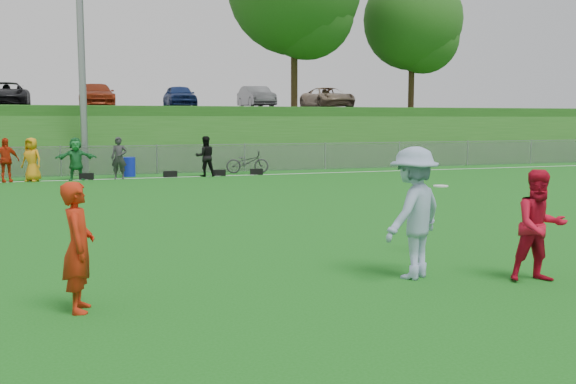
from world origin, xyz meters
name	(u,v)px	position (x,y,z in m)	size (l,w,h in m)	color
ground	(331,282)	(0.00, 0.00, 0.00)	(120.00, 120.00, 0.00)	#145C13
sideline_far	(163,178)	(0.00, 18.00, 0.01)	(60.00, 0.10, 0.01)	white
fence	(157,159)	(0.00, 20.00, 0.65)	(58.00, 0.06, 1.30)	gray
light_pole	(80,18)	(-3.00, 20.80, 6.71)	(1.20, 0.40, 12.15)	gray
berm	(133,134)	(0.00, 31.00, 1.50)	(120.00, 18.00, 3.00)	#205618
parking_lot	(129,109)	(0.00, 33.00, 3.05)	(120.00, 12.00, 0.10)	black
tree_green_far	(416,25)	(16.16, 25.92, 7.96)	(5.88, 5.88, 8.19)	black
car_row	(111,96)	(-1.17, 32.00, 3.82)	(32.04, 5.18, 1.44)	silver
spectator_row	(91,158)	(-2.84, 18.00, 0.85)	(8.67, 0.91, 1.69)	red
gear_bags	(185,174)	(0.91, 18.10, 0.13)	(7.64, 0.39, 0.26)	black
player_red_left	(78,247)	(-3.55, -0.32, 0.82)	(0.60, 0.39, 1.64)	#B2220C
player_red_center	(540,226)	(2.93, -0.95, 0.83)	(0.81, 0.63, 1.67)	red
player_blue	(413,213)	(1.27, -0.14, 1.00)	(1.29, 0.74, 1.99)	#8B9FC1
frisbee	(441,186)	(2.56, 1.17, 1.23)	(0.26, 0.26, 0.02)	white
recycling_bin	(129,167)	(-1.30, 19.00, 0.41)	(0.54, 0.54, 0.81)	#0F1FAD
bicycle	(247,162)	(3.86, 19.00, 0.50)	(0.66, 1.89, 0.99)	#2B2C2E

